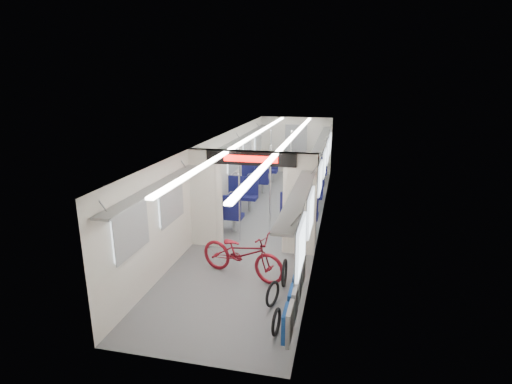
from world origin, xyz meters
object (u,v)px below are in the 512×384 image
stanchion_near_right (270,191)px  stanchion_far_left (271,167)px  stanchion_near_left (239,195)px  bike_hoop_b (273,295)px  seat_bay_near_right (304,199)px  bicycle (242,253)px  bike_hoop_c (284,274)px  seat_bay_far_left (261,172)px  flip_bench (295,293)px  seat_bay_far_right (313,174)px  stanchion_far_right (290,168)px  seat_bay_near_left (234,201)px  bike_hoop_a (276,323)px

stanchion_near_right → stanchion_far_left: (-0.50, 2.75, 0.00)m
stanchion_near_left → stanchion_near_right: same height
bike_hoop_b → seat_bay_near_right: (0.03, 4.65, 0.37)m
bicycle → bike_hoop_c: bicycle is taller
stanchion_near_left → stanchion_far_left: size_ratio=1.00×
seat_bay_near_right → seat_bay_far_left: size_ratio=1.12×
flip_bench → stanchion_near_left: stanchion_near_left is taller
bicycle → seat_bay_near_right: 3.79m
seat_bay_far_right → stanchion_near_right: stanchion_near_right is taller
seat_bay_far_left → stanchion_far_right: 2.30m
seat_bay_far_right → stanchion_far_right: bearing=-106.3°
bike_hoop_c → stanchion_far_left: 5.43m
seat_bay_near_left → seat_bay_far_left: size_ratio=1.02×
stanchion_far_left → stanchion_near_right: bearing=-79.8°
bike_hoop_c → stanchion_far_left: bearing=103.4°
bike_hoop_c → seat_bay_near_left: bearing=119.7°
seat_bay_far_right → stanchion_far_right: size_ratio=0.88×
bike_hoop_c → stanchion_near_right: (-0.75, 2.45, 0.91)m
stanchion_near_right → seat_bay_far_right: bearing=81.7°
seat_bay_far_left → stanchion_far_right: stanchion_far_right is taller
bicycle → seat_bay_near_left: size_ratio=0.88×
stanchion_near_left → stanchion_near_right: 0.82m
bike_hoop_a → stanchion_near_left: (-1.50, 3.47, 0.95)m
bicycle → stanchion_far_right: (0.26, 5.01, 0.66)m
bike_hoop_b → bike_hoop_c: (0.09, 0.74, 0.04)m
seat_bay_far_right → stanchion_near_right: size_ratio=0.88×
bike_hoop_b → seat_bay_far_right: size_ratio=0.23×
bike_hoop_a → bike_hoop_b: size_ratio=0.95×
bicycle → stanchion_far_right: bearing=14.7°
seat_bay_far_left → bike_hoop_b: bearing=-76.6°
bike_hoop_a → bike_hoop_c: bearing=94.0°
seat_bay_near_right → seat_bay_far_right: (-0.00, 3.23, -0.04)m
bike_hoop_c → stanchion_near_right: stanchion_near_right is taller
stanchion_near_left → stanchion_near_right: size_ratio=1.00×
flip_bench → seat_bay_near_left: (-2.29, 4.61, -0.03)m
bicycle → seat_bay_far_left: bearing=26.4°
stanchion_near_right → stanchion_near_left: bearing=-142.1°
seat_bay_far_left → seat_bay_far_right: 1.87m
bike_hoop_c → stanchion_far_right: bearing=96.8°
bicycle → bike_hoop_c: size_ratio=3.46×
seat_bay_near_left → stanchion_near_right: 1.62m
bike_hoop_c → seat_bay_near_right: seat_bay_near_right is taller
seat_bay_far_left → stanchion_far_left: stanchion_far_left is taller
stanchion_far_right → seat_bay_far_right: bearing=73.7°
seat_bay_near_left → seat_bay_near_right: seat_bay_near_right is taller
seat_bay_near_right → stanchion_near_left: 2.44m
bike_hoop_a → bike_hoop_b: 0.80m
seat_bay_far_right → seat_bay_far_left: bearing=-175.8°
bicycle → seat_bay_far_left: (-1.05, 6.80, 0.05)m
flip_bench → seat_bay_near_right: seat_bay_near_right is taller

